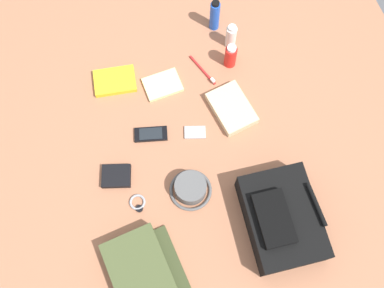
# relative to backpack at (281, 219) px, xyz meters

# --- Properties ---
(ground_plane) EXTENTS (2.64, 2.02, 0.02)m
(ground_plane) POSITION_rel_backpack_xyz_m (-0.38, -0.22, -0.07)
(ground_plane) COLOR #A5694B
(ground_plane) RESTS_ON ground
(backpack) EXTENTS (0.37, 0.27, 0.14)m
(backpack) POSITION_rel_backpack_xyz_m (0.00, 0.00, 0.00)
(backpack) COLOR black
(backpack) RESTS_ON ground_plane
(toiletry_pouch) EXTENTS (0.32, 0.27, 0.07)m
(toiletry_pouch) POSITION_rel_backpack_xyz_m (0.03, -0.53, -0.03)
(toiletry_pouch) COLOR #47512D
(toiletry_pouch) RESTS_ON ground_plane
(bucket_hat) EXTENTS (0.16, 0.16, 0.07)m
(bucket_hat) POSITION_rel_backpack_xyz_m (-0.21, -0.28, -0.03)
(bucket_hat) COLOR #595959
(bucket_hat) RESTS_ON ground_plane
(deodorant_spray) EXTENTS (0.04, 0.04, 0.17)m
(deodorant_spray) POSITION_rel_backpack_xyz_m (-0.89, 0.05, 0.02)
(deodorant_spray) COLOR blue
(deodorant_spray) RESTS_ON ground_plane
(toothpaste_tube) EXTENTS (0.04, 0.04, 0.13)m
(toothpaste_tube) POSITION_rel_backpack_xyz_m (-0.78, 0.08, -0.00)
(toothpaste_tube) COLOR white
(toothpaste_tube) RESTS_ON ground_plane
(sunscreen_spray) EXTENTS (0.05, 0.05, 0.12)m
(sunscreen_spray) POSITION_rel_backpack_xyz_m (-0.69, 0.05, -0.00)
(sunscreen_spray) COLOR red
(sunscreen_spray) RESTS_ON ground_plane
(paperback_novel) EXTENTS (0.14, 0.19, 0.02)m
(paperback_novel) POSITION_rel_backpack_xyz_m (-0.75, -0.44, -0.05)
(paperback_novel) COLOR yellow
(paperback_novel) RESTS_ON ground_plane
(cell_phone) EXTENTS (0.09, 0.14, 0.01)m
(cell_phone) POSITION_rel_backpack_xyz_m (-0.48, -0.36, -0.06)
(cell_phone) COLOR black
(cell_phone) RESTS_ON ground_plane
(media_player) EXTENTS (0.07, 0.10, 0.01)m
(media_player) POSITION_rel_backpack_xyz_m (-0.43, -0.19, -0.06)
(media_player) COLOR #B7B7BC
(media_player) RESTS_ON ground_plane
(wristwatch) EXTENTS (0.07, 0.06, 0.01)m
(wristwatch) POSITION_rel_backpack_xyz_m (-0.23, -0.48, -0.06)
(wristwatch) COLOR #99999E
(wristwatch) RESTS_ON ground_plane
(toothbrush) EXTENTS (0.16, 0.07, 0.02)m
(toothbrush) POSITION_rel_backpack_xyz_m (-0.69, -0.07, -0.06)
(toothbrush) COLOR red
(toothbrush) RESTS_ON ground_plane
(wallet) EXTENTS (0.12, 0.13, 0.02)m
(wallet) POSITION_rel_backpack_xyz_m (-0.35, -0.53, -0.05)
(wallet) COLOR black
(wallet) RESTS_ON ground_plane
(notepad) EXTENTS (0.12, 0.16, 0.02)m
(notepad) POSITION_rel_backpack_xyz_m (-0.68, -0.25, -0.05)
(notepad) COLOR beige
(notepad) RESTS_ON ground_plane
(folded_towel) EXTENTS (0.22, 0.17, 0.04)m
(folded_towel) POSITION_rel_backpack_xyz_m (-0.49, -0.01, -0.04)
(folded_towel) COLOR beige
(folded_towel) RESTS_ON ground_plane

